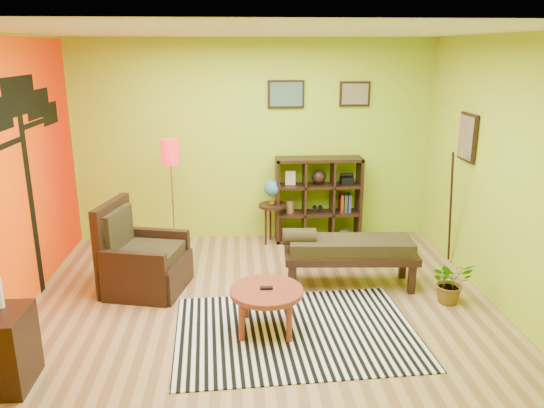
{
  "coord_description": "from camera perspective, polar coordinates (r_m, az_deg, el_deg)",
  "views": [
    {
      "loc": [
        -0.22,
        -5.11,
        2.65
      ],
      "look_at": [
        0.13,
        0.32,
        1.05
      ],
      "focal_mm": 35.0,
      "sensor_mm": 36.0,
      "label": 1
    }
  ],
  "objects": [
    {
      "name": "ground",
      "position": [
        5.75,
        -1.14,
        -11.02
      ],
      "size": [
        5.0,
        5.0,
        0.0
      ],
      "primitive_type": "plane",
      "color": "#A67E51",
      "rests_on": "ground"
    },
    {
      "name": "room_shell",
      "position": [
        5.19,
        -2.29,
        6.97
      ],
      "size": [
        5.04,
        4.54,
        2.82
      ],
      "color": "#A2C726",
      "rests_on": "ground"
    },
    {
      "name": "zebra_rug",
      "position": [
        5.3,
        2.57,
        -13.55
      ],
      "size": [
        2.41,
        1.79,
        0.01
      ],
      "primitive_type": "cube",
      "rotation": [
        0.0,
        0.0,
        0.06
      ],
      "color": "white",
      "rests_on": "ground"
    },
    {
      "name": "coffee_table",
      "position": [
        5.17,
        -0.6,
        -9.73
      ],
      "size": [
        0.71,
        0.71,
        0.45
      ],
      "color": "maroon",
      "rests_on": "ground"
    },
    {
      "name": "armchair",
      "position": [
        6.22,
        -13.89,
        -6.21
      ],
      "size": [
        1.0,
        1.0,
        1.02
      ],
      "color": "black",
      "rests_on": "ground"
    },
    {
      "name": "floor_lamp",
      "position": [
        6.84,
        -10.84,
        4.4
      ],
      "size": [
        0.24,
        0.24,
        1.56
      ],
      "color": "silver",
      "rests_on": "ground"
    },
    {
      "name": "globe_table",
      "position": [
        7.33,
        0.03,
        0.95
      ],
      "size": [
        0.38,
        0.38,
        0.92
      ],
      "color": "black",
      "rests_on": "ground"
    },
    {
      "name": "cube_shelf",
      "position": [
        7.51,
        5.1,
        0.48
      ],
      "size": [
        1.2,
        0.35,
        1.2
      ],
      "color": "black",
      "rests_on": "ground"
    },
    {
      "name": "bench",
      "position": [
        6.13,
        8.04,
        -4.84
      ],
      "size": [
        1.55,
        0.63,
        0.7
      ],
      "color": "black",
      "rests_on": "ground"
    },
    {
      "name": "potted_plant",
      "position": [
        6.09,
        18.61,
        -8.37
      ],
      "size": [
        0.49,
        0.53,
        0.37
      ],
      "primitive_type": "imported",
      "rotation": [
        0.0,
        0.0,
        0.13
      ],
      "color": "#26661E",
      "rests_on": "ground"
    }
  ]
}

